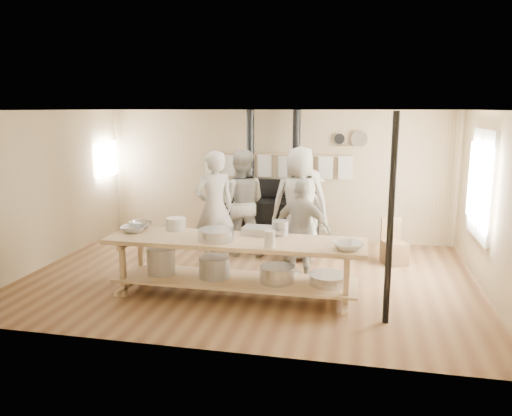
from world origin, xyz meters
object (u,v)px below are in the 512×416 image
Objects in this scene: cook_right at (302,231)px; cook_by_window at (307,212)px; cook_left at (241,203)px; roasting_pan at (260,231)px; prep_table at (234,262)px; stove at (272,217)px; cook_far_left at (214,208)px; chair at (394,251)px; cook_center at (300,204)px.

cook_right is 1.01× the size of cook_by_window.
roasting_pan is at bearing 104.70° from cook_left.
stove is at bearing 89.96° from prep_table.
prep_table is 0.59m from roasting_pan.
cook_by_window is at bearing 174.30° from cook_far_left.
cook_right is 1.43m from cook_by_window.
roasting_pan is (-0.54, -0.57, 0.11)m from cook_right.
roasting_pan is (1.02, -1.11, -0.07)m from cook_far_left.
chair is at bearing 41.89° from prep_table.
cook_center is 1.80m from chair.
stove is 1.79m from cook_far_left.
roasting_pan is at bearing 47.38° from prep_table.
cook_left is 1.09m from cook_center.
cook_right is at bearing -68.36° from stove.
stove is at bearing -151.05° from cook_far_left.
prep_table is at bearing -132.62° from roasting_pan.
cook_far_left is at bearing -114.45° from stove.
stove is 1.30× the size of cook_center.
cook_right is at bearing 46.67° from roasting_pan.
chair is at bearing 172.13° from cook_left.
cook_left is at bearing -12.85° from cook_center.
cook_right reaches higher than chair.
roasting_pan is at bearing -64.77° from cook_by_window.
cook_center is at bearing 77.23° from roasting_pan.
cook_left is (-0.41, 2.09, 0.44)m from prep_table.
cook_far_left is 0.71m from cook_left.
cook_by_window is at bearing 76.87° from roasting_pan.
chair is at bearing 28.25° from cook_by_window.
roasting_pan reaches higher than prep_table.
cook_right reaches higher than roasting_pan.
cook_right is 2.02× the size of chair.
stove is 1.36× the size of cook_left.
cook_far_left is at bearing 14.38° from cook_center.
cook_center is 1.67m from roasting_pan.
stove reaches higher than chair.
roasting_pan is (-0.37, -1.63, -0.10)m from cook_center.
chair is (3.01, 0.62, -0.74)m from cook_far_left.
cook_by_window is 2.06m from roasting_pan.
prep_table is 7.42× the size of roasting_pan.
roasting_pan is (0.30, -2.69, 0.38)m from stove.
cook_by_window is 3.24× the size of roasting_pan.
chair is 1.62× the size of roasting_pan.
roasting_pan is at bearing 95.78° from cook_far_left.
chair is (1.62, 0.10, -0.77)m from cook_center.
cook_far_left is 1.74m from cook_by_window.
chair is at bearing -126.79° from cook_right.
cook_by_window is (1.18, 0.24, -0.17)m from cook_left.
cook_left is 1.73m from cook_right.
cook_right is (1.56, -0.54, -0.18)m from cook_far_left.
cook_left is 0.96× the size of cook_center.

